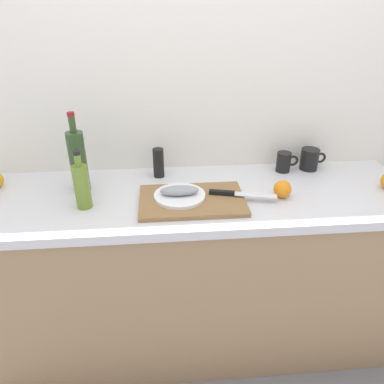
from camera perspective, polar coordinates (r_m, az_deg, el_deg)
ground_plane at (r=2.19m, az=0.59°, el=-21.51°), size 12.00×12.00×0.00m
back_wall at (r=1.79m, az=-0.25°, el=14.65°), size 3.20×0.05×2.50m
kitchen_counter at (r=1.87m, az=0.66°, el=-12.50°), size 2.00×0.60×0.90m
cutting_board at (r=1.54m, az=0.00°, el=-1.31°), size 0.45×0.29×0.02m
white_plate at (r=1.54m, az=-1.97°, el=-0.59°), size 0.22×0.22×0.01m
fish_fillet at (r=1.53m, az=-1.98°, el=0.25°), size 0.16×0.07×0.04m
chef_knife at (r=1.56m, az=6.67°, el=-0.25°), size 0.29×0.10×0.02m
olive_oil_bottle at (r=1.53m, az=-17.02°, el=0.99°), size 0.06×0.06×0.25m
wine_bottle at (r=1.66m, az=-17.55°, el=4.77°), size 0.07×0.07×0.36m
coffee_mug_0 at (r=1.87m, az=14.35°, el=4.63°), size 0.11×0.07×0.10m
coffee_mug_1 at (r=1.93m, az=18.11°, el=4.96°), size 0.13×0.09×0.11m
orange_0 at (r=1.62m, az=14.09°, el=0.45°), size 0.08×0.08×0.08m
pepper_mill at (r=1.75m, az=-5.31°, el=4.61°), size 0.05×0.05×0.14m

